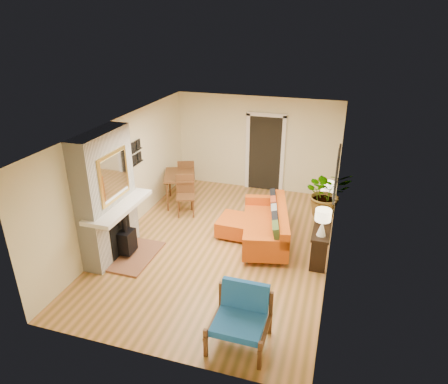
# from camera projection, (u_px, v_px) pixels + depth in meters

# --- Properties ---
(room_shell) EXTENTS (6.50, 6.50, 6.50)m
(room_shell) POSITION_uv_depth(u_px,v_px,m) (274.00, 155.00, 10.28)
(room_shell) COLOR tan
(room_shell) RESTS_ON ground
(fireplace) EXTENTS (1.09, 1.68, 2.60)m
(fireplace) POSITION_uv_depth(u_px,v_px,m) (108.00, 199.00, 7.81)
(fireplace) COLOR white
(fireplace) RESTS_ON ground
(sofa) EXTENTS (1.36, 2.28, 0.84)m
(sofa) POSITION_uv_depth(u_px,v_px,m) (269.00, 225.00, 8.65)
(sofa) COLOR silver
(sofa) RESTS_ON ground
(ottoman) EXTENTS (0.82, 0.82, 0.40)m
(ottoman) POSITION_uv_depth(u_px,v_px,m) (237.00, 225.00, 8.93)
(ottoman) COLOR silver
(ottoman) RESTS_ON ground
(blue_chair) EXTENTS (0.85, 0.84, 0.89)m
(blue_chair) POSITION_uv_depth(u_px,v_px,m) (241.00, 313.00, 5.94)
(blue_chair) COLOR brown
(blue_chair) RESTS_ON ground
(dining_table) EXTENTS (1.22, 1.86, 0.99)m
(dining_table) POSITION_uv_depth(u_px,v_px,m) (183.00, 180.00, 10.28)
(dining_table) COLOR brown
(dining_table) RESTS_ON ground
(console_table) EXTENTS (0.34, 1.85, 0.72)m
(console_table) POSITION_uv_depth(u_px,v_px,m) (323.00, 225.00, 8.22)
(console_table) COLOR black
(console_table) RESTS_ON ground
(lamp_near) EXTENTS (0.30, 0.30, 0.54)m
(lamp_near) POSITION_uv_depth(u_px,v_px,m) (323.00, 219.00, 7.43)
(lamp_near) COLOR white
(lamp_near) RESTS_ON console_table
(lamp_far) EXTENTS (0.30, 0.30, 0.54)m
(lamp_far) POSITION_uv_depth(u_px,v_px,m) (328.00, 191.00, 8.62)
(lamp_far) COLOR white
(lamp_far) RESTS_ON console_table
(houseplant) EXTENTS (1.13, 1.06, 1.00)m
(houseplant) POSITION_uv_depth(u_px,v_px,m) (326.00, 193.00, 8.13)
(houseplant) COLOR #1E5919
(houseplant) RESTS_ON console_table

